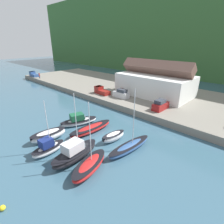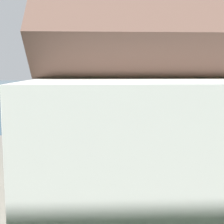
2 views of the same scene
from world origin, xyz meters
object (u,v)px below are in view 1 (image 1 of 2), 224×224
object	(u,v)px
pickup_truck_0	(33,74)
mooring_buoy_0	(2,208)
moored_boat_0	(79,121)
pickup_truck_1	(101,91)
moored_boat_4	(49,135)
moored_boat_6	(75,153)
parked_car_1	(121,94)
moored_boat_7	(90,166)
moored_boat_1	(91,129)
moored_boat_5	(48,148)
person_on_quay	(39,75)
moored_boat_3	(130,147)
moored_boat_2	(113,137)
parked_car_3	(161,105)

from	to	relation	value
pickup_truck_0	mooring_buoy_0	xyz separation A→B (m)	(56.96, -27.93, -1.94)
moored_boat_0	pickup_truck_1	distance (m)	16.65
moored_boat_4	moored_boat_6	xyz separation A→B (m)	(7.18, 0.04, 0.18)
parked_car_1	moored_boat_7	bearing A→B (deg)	-149.53
moored_boat_6	moored_boat_1	bearing A→B (deg)	118.36
moored_boat_0	moored_boat_4	world-z (taller)	moored_boat_0
moored_boat_5	pickup_truck_1	distance (m)	26.15
moored_boat_7	person_on_quay	distance (m)	56.43
pickup_truck_0	person_on_quay	distance (m)	5.39
moored_boat_6	pickup_truck_0	size ratio (longest dim) A/B	1.91
moored_boat_4	parked_car_1	xyz separation A→B (m)	(-3.87, 21.93, 1.45)
mooring_buoy_0	moored_boat_1	bearing A→B (deg)	110.63
moored_boat_0	moored_boat_3	xyz separation A→B (m)	(12.34, -0.01, -0.16)
moored_boat_1	moored_boat_5	bearing A→B (deg)	-84.51
mooring_buoy_0	moored_boat_2	bearing A→B (deg)	93.47
moored_boat_7	parked_car_3	distance (m)	21.41
person_on_quay	moored_boat_1	bearing A→B (deg)	-15.09
moored_boat_2	moored_boat_4	xyz separation A→B (m)	(-7.62, -6.95, 0.09)
parked_car_3	person_on_quay	bearing A→B (deg)	-176.64
moored_boat_7	parked_car_3	xyz separation A→B (m)	(-2.56, 21.20, 1.61)
moored_boat_1	moored_boat_2	world-z (taller)	moored_boat_2
moored_boat_5	pickup_truck_0	size ratio (longest dim) A/B	1.63
moored_boat_1	moored_boat_7	bearing A→B (deg)	-38.69
moored_boat_2	moored_boat_6	world-z (taller)	moored_boat_6
moored_boat_0	parked_car_3	bearing A→B (deg)	76.63
moored_boat_2	moored_boat_7	size ratio (longest dim) A/B	0.50
parked_car_1	mooring_buoy_0	world-z (taller)	parked_car_1
moored_boat_1	moored_boat_4	size ratio (longest dim) A/B	1.47
moored_boat_7	parked_car_3	world-z (taller)	moored_boat_7
moored_boat_6	parked_car_3	world-z (taller)	moored_boat_6
moored_boat_2	moored_boat_6	bearing A→B (deg)	-88.02
moored_boat_1	moored_boat_3	bearing A→B (deg)	3.70
moored_boat_0	parked_car_3	size ratio (longest dim) A/B	1.76
parked_car_3	pickup_truck_1	bearing A→B (deg)	-177.90
moored_boat_0	moored_boat_7	size ratio (longest dim) A/B	0.85
moored_boat_3	moored_boat_6	xyz separation A→B (m)	(-3.93, -6.64, 0.43)
moored_boat_6	pickup_truck_1	size ratio (longest dim) A/B	1.86
moored_boat_1	pickup_truck_0	size ratio (longest dim) A/B	1.82
parked_car_1	pickup_truck_0	xyz separation A→B (m)	(-44.49, -3.16, -0.10)
moored_boat_7	parked_car_1	bearing A→B (deg)	104.77
moored_boat_0	moored_boat_6	distance (m)	10.73
parked_car_3	person_on_quay	size ratio (longest dim) A/B	1.97
moored_boat_1	moored_boat_4	xyz separation A→B (m)	(-2.73, -6.42, 0.26)
moored_boat_4	pickup_truck_1	distance (m)	23.08
moored_boat_2	parked_car_3	bearing A→B (deg)	95.42
moored_boat_4	moored_boat_5	xyz separation A→B (m)	(3.24, -1.74, -0.00)
moored_boat_0	moored_boat_3	distance (m)	12.34
moored_boat_6	pickup_truck_1	xyz separation A→B (m)	(-17.25, 20.68, 1.17)
moored_boat_6	moored_boat_3	bearing A→B (deg)	52.80
moored_boat_1	parked_car_3	size ratio (longest dim) A/B	2.04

